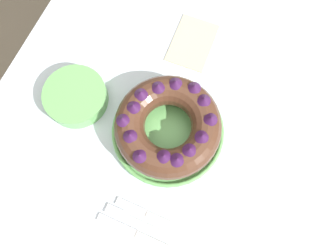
{
  "coord_description": "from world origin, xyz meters",
  "views": [
    {
      "loc": [
        -0.25,
        -0.07,
        1.64
      ],
      "look_at": [
        -0.03,
        0.03,
        0.81
      ],
      "focal_mm": 35.0,
      "sensor_mm": 36.0,
      "label": 1
    }
  ],
  "objects_px": {
    "serving_dish": "(168,131)",
    "cake_knife": "(148,214)",
    "fork": "(132,219)",
    "napkin": "(192,43)",
    "bundt_cake": "(168,126)",
    "serving_knife": "(138,234)",
    "side_bowl": "(76,97)"
  },
  "relations": [
    {
      "from": "bundt_cake",
      "to": "side_bowl",
      "type": "relative_size",
      "value": 1.6
    },
    {
      "from": "serving_dish",
      "to": "napkin",
      "type": "distance_m",
      "value": 0.3
    },
    {
      "from": "serving_dish",
      "to": "serving_knife",
      "type": "distance_m",
      "value": 0.29
    },
    {
      "from": "serving_dish",
      "to": "serving_knife",
      "type": "relative_size",
      "value": 1.56
    },
    {
      "from": "serving_dish",
      "to": "cake_knife",
      "type": "distance_m",
      "value": 0.23
    },
    {
      "from": "bundt_cake",
      "to": "cake_knife",
      "type": "distance_m",
      "value": 0.24
    },
    {
      "from": "cake_knife",
      "to": "side_bowl",
      "type": "distance_m",
      "value": 0.39
    },
    {
      "from": "cake_knife",
      "to": "bundt_cake",
      "type": "bearing_deg",
      "value": 12.25
    },
    {
      "from": "napkin",
      "to": "cake_knife",
      "type": "bearing_deg",
      "value": -170.86
    },
    {
      "from": "fork",
      "to": "serving_knife",
      "type": "bearing_deg",
      "value": -138.93
    },
    {
      "from": "fork",
      "to": "cake_knife",
      "type": "height_order",
      "value": "cake_knife"
    },
    {
      "from": "fork",
      "to": "napkin",
      "type": "distance_m",
      "value": 0.55
    },
    {
      "from": "cake_knife",
      "to": "napkin",
      "type": "relative_size",
      "value": 0.92
    },
    {
      "from": "fork",
      "to": "serving_dish",
      "type": "bearing_deg",
      "value": -1.57
    },
    {
      "from": "serving_dish",
      "to": "cake_knife",
      "type": "height_order",
      "value": "serving_dish"
    },
    {
      "from": "fork",
      "to": "napkin",
      "type": "height_order",
      "value": "fork"
    },
    {
      "from": "side_bowl",
      "to": "napkin",
      "type": "distance_m",
      "value": 0.39
    },
    {
      "from": "serving_knife",
      "to": "napkin",
      "type": "height_order",
      "value": "serving_knife"
    },
    {
      "from": "fork",
      "to": "napkin",
      "type": "relative_size",
      "value": 1.05
    },
    {
      "from": "fork",
      "to": "side_bowl",
      "type": "bearing_deg",
      "value": 46.58
    },
    {
      "from": "cake_knife",
      "to": "side_bowl",
      "type": "xyz_separation_m",
      "value": [
        0.21,
        0.32,
        0.02
      ]
    },
    {
      "from": "side_bowl",
      "to": "serving_dish",
      "type": "bearing_deg",
      "value": -87.29
    },
    {
      "from": "serving_knife",
      "to": "napkin",
      "type": "bearing_deg",
      "value": 2.86
    },
    {
      "from": "serving_dish",
      "to": "fork",
      "type": "height_order",
      "value": "serving_dish"
    },
    {
      "from": "serving_knife",
      "to": "fork",
      "type": "bearing_deg",
      "value": 39.44
    },
    {
      "from": "fork",
      "to": "serving_knife",
      "type": "distance_m",
      "value": 0.04
    },
    {
      "from": "fork",
      "to": "serving_knife",
      "type": "xyz_separation_m",
      "value": [
        -0.03,
        -0.03,
        0.0
      ]
    },
    {
      "from": "bundt_cake",
      "to": "side_bowl",
      "type": "height_order",
      "value": "bundt_cake"
    },
    {
      "from": "serving_dish",
      "to": "cake_knife",
      "type": "relative_size",
      "value": 1.96
    },
    {
      "from": "bundt_cake",
      "to": "serving_knife",
      "type": "xyz_separation_m",
      "value": [
        -0.28,
        -0.04,
        -0.06
      ]
    },
    {
      "from": "serving_dish",
      "to": "bundt_cake",
      "type": "xyz_separation_m",
      "value": [
        0.0,
        0.0,
        0.05
      ]
    },
    {
      "from": "cake_knife",
      "to": "side_bowl",
      "type": "bearing_deg",
      "value": 58.53
    }
  ]
}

